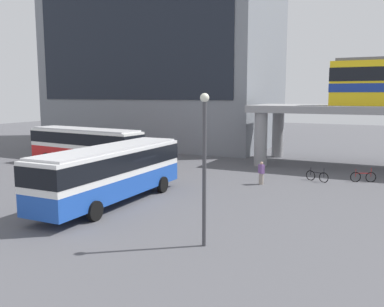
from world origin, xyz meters
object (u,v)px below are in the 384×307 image
(station_building, at_px, (165,60))
(bicycle_black, at_px, (317,176))
(bus_secondary, at_px, (85,143))
(bicycle_red, at_px, (363,177))
(pedestrian_near_building, at_px, (261,174))
(bus_main, at_px, (112,169))

(station_building, relative_size, bicycle_black, 15.75)
(bus_secondary, distance_m, bicycle_red, 22.29)
(bicycle_black, bearing_deg, pedestrian_near_building, -140.08)
(bus_secondary, xyz_separation_m, pedestrian_near_building, (15.77, -0.64, -1.26))
(station_building, distance_m, bicycle_black, 28.09)
(bicycle_black, height_order, pedestrian_near_building, pedestrian_near_building)
(bicycle_black, relative_size, bicycle_red, 1.00)
(station_building, relative_size, bicycle_red, 15.72)
(bus_secondary, bearing_deg, bus_main, -43.51)
(bicycle_red, height_order, pedestrian_near_building, pedestrian_near_building)
(station_building, bearing_deg, pedestrian_near_building, -45.65)
(pedestrian_near_building, bearing_deg, bus_main, -125.84)
(bicycle_black, bearing_deg, bus_main, -129.94)
(bus_secondary, bearing_deg, bicycle_black, 6.29)
(bus_main, relative_size, pedestrian_near_building, 7.02)
(station_building, distance_m, bus_main, 30.42)
(bus_main, relative_size, bicycle_black, 6.59)
(bicycle_black, xyz_separation_m, bicycle_red, (2.96, 1.16, 0.00))
(bus_main, height_order, bus_secondary, same)
(bicycle_black, xyz_separation_m, pedestrian_near_building, (-3.27, -2.73, 0.37))
(bicycle_red, bearing_deg, pedestrian_near_building, -147.98)
(station_building, height_order, bicycle_red, station_building)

